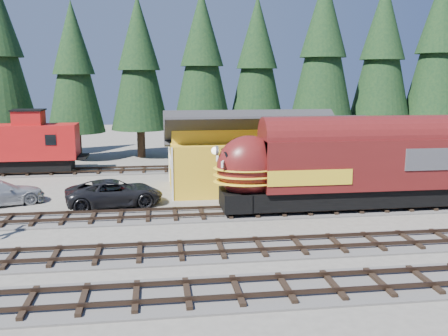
{
  "coord_description": "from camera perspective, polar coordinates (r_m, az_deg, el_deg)",
  "views": [
    {
      "loc": [
        -6.99,
        -23.12,
        7.69
      ],
      "look_at": [
        -3.23,
        4.0,
        2.68
      ],
      "focal_mm": 40.0,
      "sensor_mm": 36.0,
      "label": 1
    }
  ],
  "objects": [
    {
      "name": "ground",
      "position": [
        25.35,
        8.57,
        -7.41
      ],
      "size": [
        120.0,
        120.0,
        0.0
      ],
      "primitive_type": "plane",
      "color": "#6B665B",
      "rests_on": "ground"
    },
    {
      "name": "conifer_backdrop",
      "position": [
        49.54,
        10.7,
        12.94
      ],
      "size": [
        81.42,
        21.89,
        16.18
      ],
      "color": "black",
      "rests_on": "ground"
    },
    {
      "name": "track_siding",
      "position": [
        32.9,
        23.52,
        -3.93
      ],
      "size": [
        68.0,
        3.2,
        0.33
      ],
      "color": "#4C4947",
      "rests_on": "ground"
    },
    {
      "name": "track_spur",
      "position": [
        41.93,
        -11.88,
        -0.34
      ],
      "size": [
        32.0,
        3.2,
        0.33
      ],
      "color": "#4C4947",
      "rests_on": "ground"
    },
    {
      "name": "pickup_truck_a",
      "position": [
        30.85,
        -12.4,
        -2.79
      ],
      "size": [
        6.16,
        3.7,
        1.6
      ],
      "primitive_type": "imported",
      "rotation": [
        0.0,
        0.0,
        1.76
      ],
      "color": "black",
      "rests_on": "ground"
    },
    {
      "name": "locomotive",
      "position": [
        29.57,
        13.12,
        -0.13
      ],
      "size": [
        15.29,
        3.04,
        4.16
      ],
      "color": "black",
      "rests_on": "ground"
    },
    {
      "name": "depot",
      "position": [
        34.66,
        3.81,
        2.51
      ],
      "size": [
        12.8,
        7.0,
        5.3
      ],
      "color": "gold",
      "rests_on": "ground"
    },
    {
      "name": "caboose",
      "position": [
        42.83,
        -22.36,
        2.47
      ],
      "size": [
        9.14,
        2.65,
        4.75
      ],
      "color": "black",
      "rests_on": "ground"
    }
  ]
}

